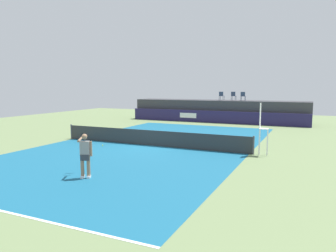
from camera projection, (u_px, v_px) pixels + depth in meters
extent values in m
plane|color=#6B7F51|center=(170.00, 138.00, 22.14)|extent=(48.00, 48.00, 0.00)
cube|color=#16597A|center=(150.00, 145.00, 19.43)|extent=(12.00, 22.00, 0.00)
cube|color=#231E4C|center=(213.00, 117.00, 31.53)|extent=(18.00, 0.20, 1.20)
cube|color=white|center=(188.00, 115.00, 32.53)|extent=(1.80, 0.02, 0.50)
cube|color=#38383D|center=(218.00, 111.00, 33.10)|extent=(18.00, 2.80, 2.20)
cylinder|color=#2D3D56|center=(224.00, 98.00, 32.59)|extent=(0.04, 0.04, 0.44)
cylinder|color=#2D3D56|center=(220.00, 98.00, 32.77)|extent=(0.04, 0.04, 0.44)
cylinder|color=#2D3D56|center=(223.00, 98.00, 32.23)|extent=(0.04, 0.04, 0.44)
cylinder|color=#2D3D56|center=(219.00, 98.00, 32.42)|extent=(0.04, 0.04, 0.44)
cube|color=#2D3D56|center=(222.00, 96.00, 32.47)|extent=(0.46, 0.46, 0.03)
cube|color=#2D3D56|center=(221.00, 94.00, 32.26)|extent=(0.44, 0.05, 0.42)
cylinder|color=#2D3D56|center=(236.00, 98.00, 32.63)|extent=(0.04, 0.04, 0.44)
cylinder|color=#2D3D56|center=(232.00, 98.00, 32.81)|extent=(0.04, 0.04, 0.44)
cylinder|color=#2D3D56|center=(235.00, 98.00, 32.27)|extent=(0.04, 0.04, 0.44)
cylinder|color=#2D3D56|center=(231.00, 98.00, 32.45)|extent=(0.04, 0.04, 0.44)
cube|color=#2D3D56|center=(234.00, 96.00, 32.51)|extent=(0.46, 0.46, 0.03)
cube|color=#2D3D56|center=(233.00, 94.00, 32.30)|extent=(0.44, 0.04, 0.42)
cylinder|color=#2D3D56|center=(245.00, 98.00, 31.73)|extent=(0.04, 0.04, 0.44)
cylinder|color=#2D3D56|center=(241.00, 98.00, 31.89)|extent=(0.04, 0.04, 0.44)
cylinder|color=#2D3D56|center=(245.00, 99.00, 31.36)|extent=(0.04, 0.04, 0.44)
cylinder|color=#2D3D56|center=(241.00, 99.00, 31.52)|extent=(0.04, 0.04, 0.44)
cube|color=#2D3D56|center=(243.00, 96.00, 31.60)|extent=(0.45, 0.45, 0.03)
cube|color=#2D3D56|center=(243.00, 94.00, 31.38)|extent=(0.44, 0.04, 0.42)
cylinder|color=white|center=(267.00, 143.00, 16.31)|extent=(0.04, 0.04, 1.40)
cylinder|color=white|center=(268.00, 142.00, 16.68)|extent=(0.04, 0.04, 1.40)
cylinder|color=white|center=(259.00, 143.00, 16.46)|extent=(0.04, 0.04, 1.40)
cylinder|color=white|center=(260.00, 141.00, 16.83)|extent=(0.04, 0.04, 1.40)
cube|color=white|center=(264.00, 129.00, 16.48)|extent=(0.46, 0.46, 0.03)
cube|color=white|center=(260.00, 116.00, 16.48)|extent=(0.04, 0.44, 1.33)
cube|color=#2D2D2D|center=(150.00, 138.00, 19.37)|extent=(12.40, 0.02, 0.95)
cylinder|color=#4C4C51|center=(71.00, 132.00, 21.93)|extent=(0.10, 0.10, 1.00)
cylinder|color=#4C4C51|center=(253.00, 145.00, 16.81)|extent=(0.10, 0.10, 1.00)
cube|color=white|center=(89.00, 177.00, 12.53)|extent=(0.22, 0.29, 0.10)
cylinder|color=#997051|center=(88.00, 165.00, 12.47)|extent=(0.14, 0.14, 0.82)
cube|color=white|center=(83.00, 177.00, 12.52)|extent=(0.22, 0.29, 0.10)
cylinder|color=#997051|center=(82.00, 165.00, 12.47)|extent=(0.14, 0.14, 0.82)
cube|color=#333338|center=(85.00, 157.00, 12.43)|extent=(0.40, 0.35, 0.24)
cube|color=gray|center=(85.00, 148.00, 12.38)|extent=(0.41, 0.34, 0.56)
sphere|color=#997051|center=(84.00, 137.00, 12.33)|extent=(0.22, 0.22, 0.22)
cylinder|color=#997051|center=(91.00, 149.00, 12.39)|extent=(0.09, 0.09, 0.60)
cylinder|color=#997051|center=(80.00, 139.00, 12.61)|extent=(0.35, 0.58, 0.14)
cylinder|color=black|center=(83.00, 137.00, 13.02)|extent=(0.28, 0.16, 0.03)
torus|color=black|center=(84.00, 136.00, 13.31)|extent=(0.28, 0.15, 0.30)
sphere|color=#D8EA33|center=(103.00, 145.00, 19.26)|extent=(0.07, 0.07, 0.07)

